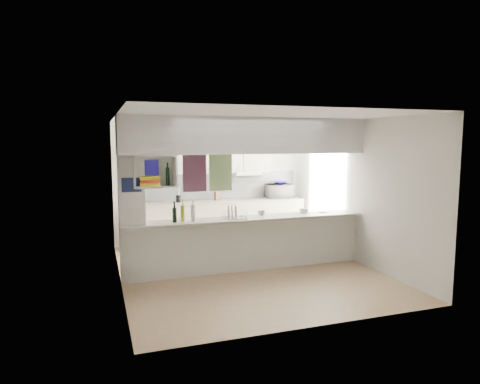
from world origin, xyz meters
name	(u,v)px	position (x,y,z in m)	size (l,w,h in m)	color
floor	(247,270)	(0.00, 0.00, 0.00)	(4.80, 4.80, 0.00)	#9D7B5B
ceiling	(247,118)	(0.00, 0.00, 2.60)	(4.80, 4.80, 0.00)	white
wall_back	(211,182)	(0.00, 2.40, 1.30)	(4.20, 4.20, 0.00)	silver
wall_left	(118,201)	(-2.10, 0.00, 1.30)	(4.80, 4.80, 0.00)	silver
wall_right	(354,191)	(2.10, 0.00, 1.30)	(4.80, 4.80, 0.00)	silver
servery_partition	(237,174)	(-0.17, 0.00, 1.66)	(4.20, 0.50, 2.60)	silver
cubby_shelf	(153,174)	(-1.57, -0.06, 1.71)	(0.65, 0.35, 0.50)	white
kitchen_run	(221,205)	(0.16, 2.14, 0.83)	(3.60, 0.63, 2.24)	beige
microwave	(279,191)	(1.55, 2.15, 1.08)	(0.56, 0.38, 0.31)	white
bowl	(280,183)	(1.57, 2.16, 1.26)	(0.25, 0.25, 0.06)	#150C8C
dish_rack	(234,213)	(-0.22, 0.03, 1.01)	(0.46, 0.38, 0.22)	silver
cup	(261,213)	(0.25, -0.04, 0.98)	(0.12, 0.12, 0.10)	white
wine_bottles	(184,213)	(-1.09, -0.01, 1.06)	(0.38, 0.16, 0.38)	black
plastic_tubs	(305,211)	(1.16, 0.12, 0.96)	(0.49, 0.18, 0.07)	silver
utensil_jar	(179,199)	(-0.77, 2.15, 1.00)	(0.11, 0.11, 0.16)	black
knife_block	(217,196)	(0.07, 2.18, 1.02)	(0.10, 0.08, 0.20)	#4F341B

